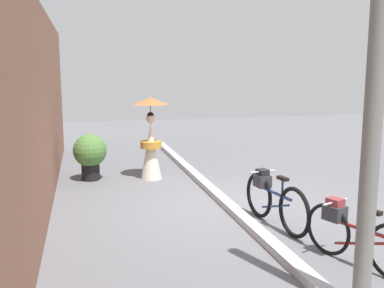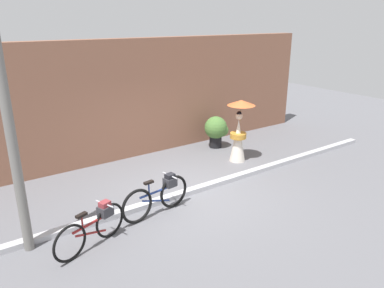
% 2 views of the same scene
% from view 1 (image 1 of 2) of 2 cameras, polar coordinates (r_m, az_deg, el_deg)
% --- Properties ---
extents(ground_plane, '(30.00, 30.00, 0.00)m').
position_cam_1_polar(ground_plane, '(8.29, 4.45, -8.05)').
color(ground_plane, slate).
extents(building_wall, '(14.00, 0.40, 3.61)m').
position_cam_1_polar(building_wall, '(7.56, -20.15, 3.71)').
color(building_wall, brown).
rests_on(building_wall, ground_plane).
extents(sidewalk_curb, '(14.00, 0.20, 0.12)m').
position_cam_1_polar(sidewalk_curb, '(8.27, 4.45, -7.65)').
color(sidewalk_curb, '#B2B2B7').
rests_on(sidewalk_curb, ground_plane).
extents(bicycle_near_officer, '(1.59, 0.67, 0.82)m').
position_cam_1_polar(bicycle_near_officer, '(6.13, 20.15, -10.70)').
color(bicycle_near_officer, black).
rests_on(bicycle_near_officer, ground_plane).
extents(bicycle_far_side, '(1.79, 0.48, 0.86)m').
position_cam_1_polar(bicycle_far_side, '(7.28, 10.47, -6.96)').
color(bicycle_far_side, black).
rests_on(bicycle_far_side, ground_plane).
extents(person_with_parasol, '(0.83, 0.83, 1.89)m').
position_cam_1_polar(person_with_parasol, '(10.19, -5.35, 0.80)').
color(person_with_parasol, silver).
rests_on(person_with_parasol, ground_plane).
extents(potted_plant_by_door, '(0.78, 0.76, 1.07)m').
position_cam_1_polar(potted_plant_by_door, '(10.38, -13.00, -1.18)').
color(potted_plant_by_door, black).
rests_on(potted_plant_by_door, ground_plane).
extents(utility_pole, '(0.18, 0.18, 4.80)m').
position_cam_1_polar(utility_pole, '(4.54, 22.68, 7.67)').
color(utility_pole, slate).
rests_on(utility_pole, ground_plane).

